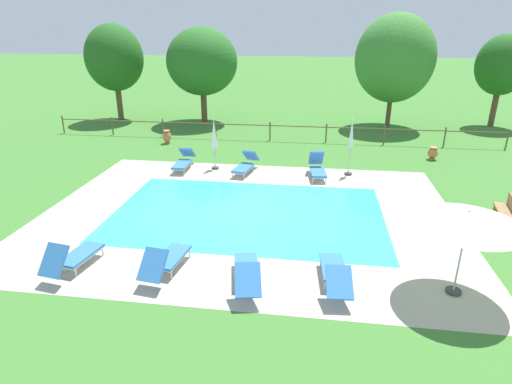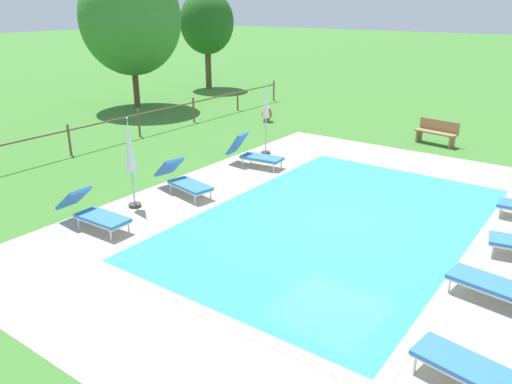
# 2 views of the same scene
# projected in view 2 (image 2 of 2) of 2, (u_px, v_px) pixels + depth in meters

# --- Properties ---
(ground_plane) EXTENTS (160.00, 160.00, 0.00)m
(ground_plane) POSITION_uv_depth(u_px,v_px,m) (336.00, 221.00, 11.98)
(ground_plane) COLOR #3D752D
(pool_deck_paving) EXTENTS (13.88, 10.60, 0.01)m
(pool_deck_paving) POSITION_uv_depth(u_px,v_px,m) (336.00, 221.00, 11.98)
(pool_deck_paving) COLOR #B2A893
(pool_deck_paving) RESTS_ON ground
(swimming_pool_water) EXTENTS (9.11, 5.83, 0.01)m
(swimming_pool_water) POSITION_uv_depth(u_px,v_px,m) (336.00, 221.00, 11.98)
(swimming_pool_water) COLOR #38C6D1
(swimming_pool_water) RESTS_ON ground
(pool_coping_rim) EXTENTS (9.59, 6.31, 0.01)m
(pool_coping_rim) POSITION_uv_depth(u_px,v_px,m) (336.00, 221.00, 11.98)
(pool_coping_rim) COLOR #C0B59F
(pool_coping_rim) RESTS_ON ground
(sun_lounger_north_near_steps) EXTENTS (0.97, 2.04, 0.88)m
(sun_lounger_north_near_steps) POSITION_uv_depth(u_px,v_px,m) (184.00, 180.00, 13.57)
(sun_lounger_north_near_steps) COLOR #3370BC
(sun_lounger_north_near_steps) RESTS_ON ground
(sun_lounger_north_far) EXTENTS (0.64, 1.99, 0.86)m
(sun_lounger_north_far) POSITION_uv_depth(u_px,v_px,m) (94.00, 212.00, 11.51)
(sun_lounger_north_far) COLOR #3370BC
(sun_lounger_north_far) RESTS_ON ground
(sun_lounger_north_end) EXTENTS (0.89, 1.94, 0.98)m
(sun_lounger_north_end) POSITION_uv_depth(u_px,v_px,m) (484.00, 369.00, 6.59)
(sun_lounger_north_end) COLOR #3370BC
(sun_lounger_north_end) RESTS_ON ground
(sun_lounger_south_mid) EXTENTS (0.80, 1.88, 1.02)m
(sun_lounger_south_mid) POSITION_uv_depth(u_px,v_px,m) (255.00, 154.00, 15.84)
(sun_lounger_south_mid) COLOR #3370BC
(sun_lounger_south_mid) RESTS_ON ground
(sun_lounger_south_end) EXTENTS (0.85, 1.99, 0.93)m
(sun_lounger_south_end) POSITION_uv_depth(u_px,v_px,m) (505.00, 285.00, 8.55)
(sun_lounger_south_end) COLOR #3370BC
(sun_lounger_south_end) RESTS_ON ground
(patio_umbrella_closed_row_west) EXTENTS (0.32, 0.32, 2.48)m
(patio_umbrella_closed_row_west) POSITION_uv_depth(u_px,v_px,m) (266.00, 107.00, 16.68)
(patio_umbrella_closed_row_west) COLOR #383838
(patio_umbrella_closed_row_west) RESTS_ON ground
(patio_umbrella_closed_row_centre) EXTENTS (0.32, 0.32, 2.31)m
(patio_umbrella_closed_row_centre) POSITION_uv_depth(u_px,v_px,m) (130.00, 150.00, 12.29)
(patio_umbrella_closed_row_centre) COLOR #383838
(patio_umbrella_closed_row_centre) RESTS_ON ground
(wooden_bench_lawn_side) EXTENTS (0.69, 1.55, 0.87)m
(wooden_bench_lawn_side) POSITION_uv_depth(u_px,v_px,m) (437.00, 131.00, 18.29)
(wooden_bench_lawn_side) COLOR #937047
(wooden_bench_lawn_side) RESTS_ON ground
(terracotta_urn_near_fence) EXTENTS (0.47, 0.47, 0.61)m
(terracotta_urn_near_fence) POSITION_uv_depth(u_px,v_px,m) (267.00, 114.00, 21.79)
(terracotta_urn_near_fence) COLOR #C67547
(terracotta_urn_near_fence) RESTS_ON ground
(perimeter_fence) EXTENTS (24.74, 0.08, 1.05)m
(perimeter_fence) POSITION_uv_depth(u_px,v_px,m) (69.00, 135.00, 16.91)
(perimeter_fence) COLOR brown
(perimeter_fence) RESTS_ON ground
(tree_far_west) EXTENTS (4.71, 4.71, 6.74)m
(tree_far_west) POSITION_uv_depth(u_px,v_px,m) (130.00, 19.00, 23.47)
(tree_far_west) COLOR brown
(tree_far_west) RESTS_ON ground
(tree_far_east) EXTENTS (3.11, 3.11, 5.57)m
(tree_far_east) POSITION_uv_depth(u_px,v_px,m) (207.00, 23.00, 29.10)
(tree_far_east) COLOR brown
(tree_far_east) RESTS_ON ground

